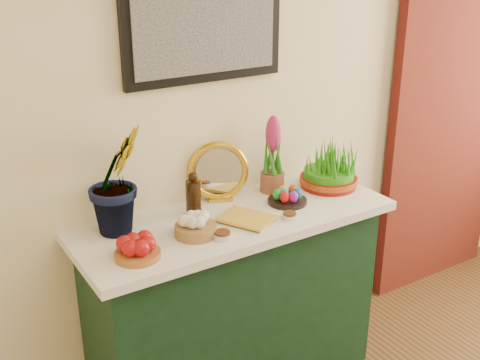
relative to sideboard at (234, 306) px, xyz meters
The scene contains 13 objects.
sideboard is the anchor object (origin of this frame).
tablecloth 0.45m from the sideboard, behind, with size 1.40×0.55×0.04m, color white.
hyacinth_green 0.90m from the sideboard, 165.12° to the left, with size 0.29×0.25×0.59m, color #2B761D.
apple_bowl 0.72m from the sideboard, 166.08° to the right, with size 0.19×0.19×0.09m.
garlic_basket 0.56m from the sideboard, 161.08° to the right, with size 0.21×0.21×0.09m.
vinegar_cruet 0.58m from the sideboard, 144.10° to the left, with size 0.07×0.07×0.19m.
mirror 0.63m from the sideboard, 80.34° to the left, with size 0.28×0.17×0.28m.
book 0.50m from the sideboard, 116.00° to the right, with size 0.15×0.21×0.03m, color gold.
spice_dish_left 0.53m from the sideboard, 133.53° to the right, with size 0.08×0.08×0.03m.
spice_dish_right 0.53m from the sideboard, 39.95° to the right, with size 0.07×0.07×0.03m.
egg_plate 0.56m from the sideboard, ahead, with size 0.22×0.22×0.07m.
hyacinth_pink 0.71m from the sideboard, 24.00° to the left, with size 0.11×0.11×0.37m.
wheatgrass_sabzeh 0.79m from the sideboard, ahead, with size 0.28×0.28×0.23m.
Camera 1 is at (-1.56, 0.00, 2.00)m, focal length 45.00 mm.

